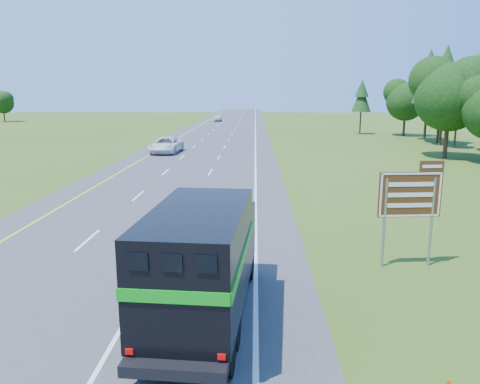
{
  "coord_description": "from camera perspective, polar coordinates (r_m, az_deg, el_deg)",
  "views": [
    {
      "loc": [
        5.45,
        -8.27,
        6.33
      ],
      "look_at": [
        4.75,
        13.32,
        1.74
      ],
      "focal_mm": 35.0,
      "sensor_mm": 36.0,
      "label": 1
    }
  ],
  "objects": [
    {
      "name": "road",
      "position": [
        58.86,
        -3.49,
        5.81
      ],
      "size": [
        15.0,
        260.0,
        0.04
      ],
      "primitive_type": "cube",
      "color": "#38383A",
      "rests_on": "ground"
    },
    {
      "name": "lane_markings",
      "position": [
        58.86,
        -3.49,
        5.84
      ],
      "size": [
        11.15,
        260.0,
        0.01
      ],
      "color": "yellow",
      "rests_on": "road"
    },
    {
      "name": "horse_truck",
      "position": [
        13.1,
        -4.51,
        -8.11
      ],
      "size": [
        2.89,
        7.74,
        3.36
      ],
      "rotation": [
        0.0,
        0.0,
        -0.07
      ],
      "color": "black",
      "rests_on": "road"
    },
    {
      "name": "white_suv",
      "position": [
        50.84,
        -8.99,
        5.67
      ],
      "size": [
        3.08,
        6.1,
        1.66
      ],
      "primitive_type": "imported",
      "rotation": [
        0.0,
        0.0,
        -0.06
      ],
      "color": "silver",
      "rests_on": "road"
    },
    {
      "name": "far_car",
      "position": [
        107.06,
        -2.74,
        9.02
      ],
      "size": [
        2.01,
        4.62,
        1.55
      ],
      "primitive_type": "imported",
      "rotation": [
        0.0,
        0.0,
        0.04
      ],
      "color": "silver",
      "rests_on": "road"
    },
    {
      "name": "exit_sign",
      "position": [
        18.07,
        20.11,
        -0.78
      ],
      "size": [
        2.33,
        0.29,
        3.95
      ],
      "rotation": [
        0.0,
        0.0,
        0.09
      ],
      "color": "gray",
      "rests_on": "ground"
    }
  ]
}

